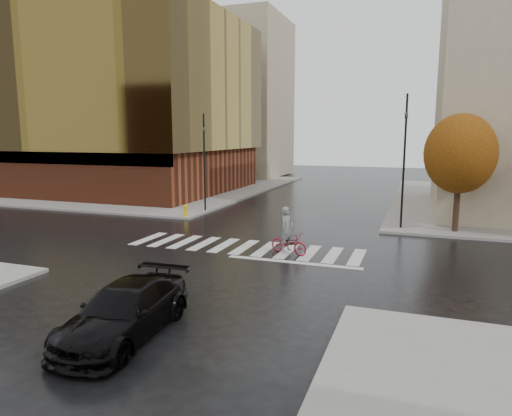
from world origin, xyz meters
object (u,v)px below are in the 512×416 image
(traffic_light_nw, at_px, (204,157))
(cyclist, at_px, (288,238))
(sedan, at_px, (125,311))
(fire_hydrant, at_px, (186,210))
(traffic_light_ne, at_px, (405,152))

(traffic_light_nw, bearing_deg, cyclist, 60.44)
(sedan, distance_m, traffic_light_nw, 20.44)
(sedan, height_order, cyclist, cyclist)
(traffic_light_nw, height_order, fire_hydrant, traffic_light_nw)
(traffic_light_nw, height_order, traffic_light_ne, traffic_light_ne)
(traffic_light_nw, relative_size, traffic_light_ne, 0.89)
(sedan, relative_size, traffic_light_nw, 0.73)
(cyclist, height_order, traffic_light_nw, traffic_light_nw)
(cyclist, bearing_deg, traffic_light_ne, -12.55)
(fire_hydrant, bearing_deg, sedan, -66.81)
(sedan, relative_size, fire_hydrant, 6.40)
(sedan, xyz_separation_m, traffic_light_nw, (-6.86, 18.98, 3.24))
(sedan, relative_size, cyclist, 2.24)
(fire_hydrant, bearing_deg, traffic_light_nw, 85.43)
(traffic_light_ne, bearing_deg, sedan, 87.28)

